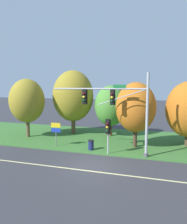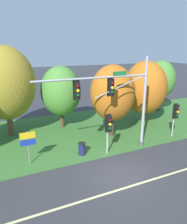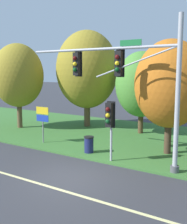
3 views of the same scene
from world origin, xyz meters
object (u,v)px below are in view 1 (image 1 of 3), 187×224
object	(u,v)px
pedestrian_signal_near_kerb	(108,129)
tree_left_of_mast	(73,96)
tree_nearest_road	(27,101)
tree_mid_verge	(136,107)
route_sign_post	(56,130)
traffic_signal_mast	(119,105)
trash_bin	(91,145)
tree_behind_signpost	(111,106)

from	to	relation	value
pedestrian_signal_near_kerb	tree_left_of_mast	distance (m)	9.74
tree_nearest_road	tree_mid_verge	size ratio (longest dim) A/B	1.07
pedestrian_signal_near_kerb	tree_left_of_mast	size ratio (longest dim) A/B	0.39
route_sign_post	tree_mid_verge	bearing A→B (deg)	15.00
traffic_signal_mast	tree_mid_verge	world-z (taller)	traffic_signal_mast
trash_bin	traffic_signal_mast	bearing A→B (deg)	-10.08
pedestrian_signal_near_kerb	tree_nearest_road	distance (m)	11.29
route_sign_post	tree_left_of_mast	world-z (taller)	tree_left_of_mast
pedestrian_signal_near_kerb	tree_left_of_mast	xyz separation A→B (m)	(-6.20, 7.11, 2.44)
tree_behind_signpost	trash_bin	size ratio (longest dim) A/B	6.47
pedestrian_signal_near_kerb	tree_behind_signpost	world-z (taller)	tree_behind_signpost
traffic_signal_mast	tree_mid_verge	bearing A→B (deg)	67.42
route_sign_post	tree_behind_signpost	world-z (taller)	tree_behind_signpost
pedestrian_signal_near_kerb	route_sign_post	xyz separation A→B (m)	(-5.52, 1.03, -0.63)
pedestrian_signal_near_kerb	tree_nearest_road	xyz separation A→B (m)	(-10.50, 3.64, 1.98)
traffic_signal_mast	route_sign_post	world-z (taller)	traffic_signal_mast
route_sign_post	trash_bin	bearing A→B (deg)	-3.84
tree_left_of_mast	tree_behind_signpost	distance (m)	4.95
tree_left_of_mast	trash_bin	size ratio (longest dim) A/B	8.44
pedestrian_signal_near_kerb	tree_nearest_road	bearing A→B (deg)	160.89
pedestrian_signal_near_kerb	tree_behind_signpost	bearing A→B (deg)	100.93
pedestrian_signal_near_kerb	tree_behind_signpost	distance (m)	7.33
tree_left_of_mast	trash_bin	distance (m)	8.79
pedestrian_signal_near_kerb	tree_mid_verge	distance (m)	4.00
tree_behind_signpost	pedestrian_signal_near_kerb	bearing A→B (deg)	-79.07
pedestrian_signal_near_kerb	tree_mid_verge	world-z (taller)	tree_mid_verge
pedestrian_signal_near_kerb	tree_behind_signpost	size ratio (longest dim) A/B	0.51
traffic_signal_mast	pedestrian_signal_near_kerb	distance (m)	2.29
tree_behind_signpost	tree_nearest_road	bearing A→B (deg)	-159.41
route_sign_post	tree_behind_signpost	distance (m)	7.60
pedestrian_signal_near_kerb	trash_bin	world-z (taller)	pedestrian_signal_near_kerb
route_sign_post	trash_bin	xyz separation A→B (m)	(3.74, -0.25, -1.14)
tree_mid_verge	tree_nearest_road	bearing A→B (deg)	177.29
tree_nearest_road	tree_mid_verge	xyz separation A→B (m)	(12.51, -0.59, -0.34)
route_sign_post	tree_mid_verge	size ratio (longest dim) A/B	0.38
route_sign_post	traffic_signal_mast	bearing A→B (deg)	-6.45
traffic_signal_mast	trash_bin	world-z (taller)	traffic_signal_mast
route_sign_post	trash_bin	world-z (taller)	route_sign_post
tree_left_of_mast	tree_mid_verge	world-z (taller)	tree_left_of_mast
route_sign_post	tree_mid_verge	xyz separation A→B (m)	(7.53, 2.02, 2.27)
tree_nearest_road	tree_mid_verge	world-z (taller)	tree_nearest_road
traffic_signal_mast	tree_mid_verge	distance (m)	3.00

